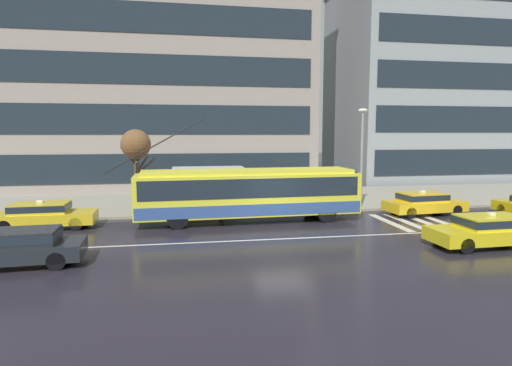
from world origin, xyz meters
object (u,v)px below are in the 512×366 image
object	(u,v)px
taxi_ahead_of_bus	(424,202)
taxi_queued_behind_bus	(43,214)
taxi_oncoming_far	(488,229)
pedestrian_at_shelter	(180,183)
street_lamp	(362,148)
private_car_oncoming	(17,246)
pedestrian_approaching_curb	(222,184)
trolleybus	(249,193)
street_tree_bare	(136,146)
bus_shelter	(208,177)
pedestrian_walking_past	(280,180)

from	to	relation	value
taxi_ahead_of_bus	taxi_queued_behind_bus	distance (m)	20.21
taxi_oncoming_far	pedestrian_at_shelter	world-z (taller)	pedestrian_at_shelter
taxi_oncoming_far	street_lamp	xyz separation A→B (m)	(-1.64, 8.84, 3.00)
private_car_oncoming	taxi_oncoming_far	bearing A→B (deg)	-1.61
pedestrian_approaching_curb	trolleybus	bearing A→B (deg)	-60.32
pedestrian_at_shelter	street_tree_bare	bearing A→B (deg)	158.82
taxi_queued_behind_bus	pedestrian_approaching_curb	xyz separation A→B (m)	(8.90, 2.12, 1.04)
street_lamp	pedestrian_at_shelter	bearing A→B (deg)	177.15
taxi_oncoming_far	bus_shelter	xyz separation A→B (m)	(-10.78, 10.22, 1.32)
pedestrian_at_shelter	pedestrian_walking_past	world-z (taller)	pedestrian_at_shelter
taxi_ahead_of_bus	street_tree_bare	xyz separation A→B (m)	(-16.15, 3.70, 3.17)
street_lamp	street_tree_bare	xyz separation A→B (m)	(-13.30, 1.49, 0.16)
bus_shelter	taxi_ahead_of_bus	bearing A→B (deg)	-16.63
trolleybus	taxi_oncoming_far	bearing A→B (deg)	-36.52
trolleybus	street_tree_bare	xyz separation A→B (m)	(-6.06, 3.76, 2.36)
bus_shelter	pedestrian_approaching_curb	distance (m)	1.68
trolleybus	pedestrian_walking_past	distance (m)	4.33
private_car_oncoming	trolleybus	bearing A→B (deg)	33.71
taxi_ahead_of_bus	pedestrian_approaching_curb	xyz separation A→B (m)	(-11.31, 2.07, 1.04)
street_lamp	taxi_queued_behind_bus	bearing A→B (deg)	-172.58
pedestrian_walking_past	street_lamp	size ratio (longest dim) A/B	0.33
trolleybus	pedestrian_walking_past	size ratio (longest dim) A/B	6.53
pedestrian_approaching_curb	street_tree_bare	xyz separation A→B (m)	(-4.84, 1.63, 2.12)
taxi_ahead_of_bus	private_car_oncoming	bearing A→B (deg)	-162.28
street_lamp	taxi_oncoming_far	bearing A→B (deg)	-79.52
taxi_ahead_of_bus	pedestrian_approaching_curb	world-z (taller)	pedestrian_approaching_curb
taxi_ahead_of_bus	private_car_oncoming	world-z (taller)	taxi_ahead_of_bus
private_car_oncoming	pedestrian_approaching_curb	bearing A→B (deg)	46.14
pedestrian_approaching_curb	pedestrian_walking_past	size ratio (longest dim) A/B	0.99
taxi_oncoming_far	bus_shelter	world-z (taller)	bus_shelter
pedestrian_approaching_curb	pedestrian_walking_past	bearing A→B (deg)	20.20
taxi_queued_behind_bus	street_tree_bare	distance (m)	6.37
street_tree_bare	bus_shelter	bearing A→B (deg)	-1.67
pedestrian_walking_past	street_lamp	xyz separation A→B (m)	(4.72, -1.24, 1.97)
pedestrian_approaching_curb	bus_shelter	bearing A→B (deg)	114.45
private_car_oncoming	pedestrian_at_shelter	distance (m)	10.50
street_lamp	pedestrian_approaching_curb	bearing A→B (deg)	-179.08
private_car_oncoming	pedestrian_walking_past	world-z (taller)	pedestrian_walking_past
pedestrian_at_shelter	pedestrian_approaching_curb	xyz separation A→B (m)	(2.38, -0.68, 0.00)
pedestrian_at_shelter	street_lamp	distance (m)	11.02
private_car_oncoming	street_lamp	distance (m)	18.59
pedestrian_approaching_curb	pedestrian_walking_past	world-z (taller)	pedestrian_walking_past
private_car_oncoming	bus_shelter	bearing A→B (deg)	53.46
trolleybus	taxi_oncoming_far	xyz separation A→B (m)	(8.88, -6.57, -0.81)
bus_shelter	street_lamp	world-z (taller)	street_lamp
taxi_queued_behind_bus	bus_shelter	bearing A→B (deg)	23.86
taxi_oncoming_far	street_lamp	size ratio (longest dim) A/B	0.79
trolleybus	pedestrian_approaching_curb	xyz separation A→B (m)	(-1.21, 2.13, 0.24)
taxi_queued_behind_bus	street_tree_bare	xyz separation A→B (m)	(4.06, 3.75, 3.17)
bus_shelter	pedestrian_approaching_curb	world-z (taller)	bus_shelter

